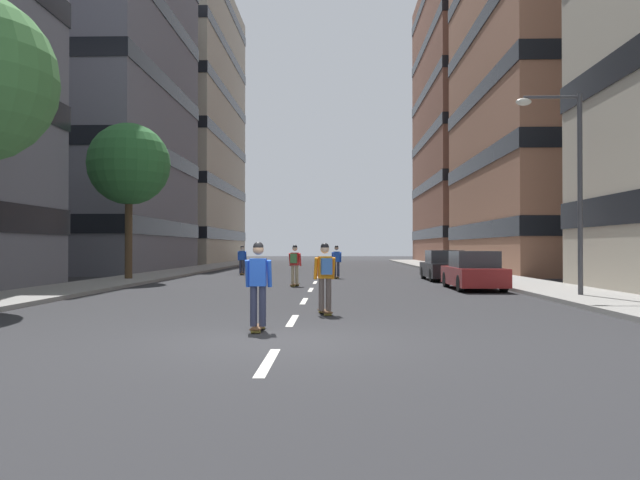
# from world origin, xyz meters

# --- Properties ---
(ground_plane) EXTENTS (155.97, 155.97, 0.00)m
(ground_plane) POSITION_xyz_m (0.00, 25.99, 0.00)
(ground_plane) COLOR #28282B
(sidewalk_left) EXTENTS (3.15, 71.48, 0.14)m
(sidewalk_left) POSITION_xyz_m (-9.20, 29.24, 0.07)
(sidewalk_left) COLOR gray
(sidewalk_left) RESTS_ON ground_plane
(sidewalk_right) EXTENTS (3.15, 71.48, 0.14)m
(sidewalk_right) POSITION_xyz_m (9.20, 29.24, 0.07)
(sidewalk_right) COLOR gray
(sidewalk_right) RESTS_ON ground_plane
(lane_markings) EXTENTS (0.16, 62.20, 0.01)m
(lane_markings) POSITION_xyz_m (0.00, 28.00, 0.00)
(lane_markings) COLOR silver
(lane_markings) RESTS_ON ground_plane
(building_left_mid) EXTENTS (15.70, 17.64, 25.03)m
(building_left_mid) POSITION_xyz_m (-18.56, 31.76, 12.61)
(building_left_mid) COLOR slate
(building_left_mid) RESTS_ON ground_plane
(building_left_far) EXTENTS (15.70, 23.47, 30.34)m
(building_left_far) POSITION_xyz_m (-18.56, 55.78, 15.26)
(building_left_far) COLOR #B2A893
(building_left_far) RESTS_ON ground_plane
(building_right_mid) EXTENTS (15.70, 20.30, 32.90)m
(building_right_mid) POSITION_xyz_m (18.56, 31.76, 16.54)
(building_right_mid) COLOR #9E6B51
(building_right_mid) RESTS_ON ground_plane
(building_right_far) EXTENTS (15.70, 22.10, 31.19)m
(building_right_far) POSITION_xyz_m (18.56, 55.78, 15.69)
(building_right_far) COLOR brown
(building_right_far) RESTS_ON ground_plane
(parked_car_near) EXTENTS (1.82, 4.40, 1.52)m
(parked_car_near) POSITION_xyz_m (6.42, 13.33, 0.70)
(parked_car_near) COLOR maroon
(parked_car_near) RESTS_ON ground_plane
(parked_car_mid) EXTENTS (1.82, 4.40, 1.52)m
(parked_car_mid) POSITION_xyz_m (6.42, 19.94, 0.70)
(parked_car_mid) COLOR black
(parked_car_mid) RESTS_ON ground_plane
(street_tree_mid) EXTENTS (4.01, 4.01, 7.63)m
(street_tree_mid) POSITION_xyz_m (-9.20, 18.75, 5.74)
(street_tree_mid) COLOR #4C3823
(street_tree_mid) RESTS_ON sidewalk_left
(streetlamp_right) EXTENTS (2.13, 0.30, 6.50)m
(streetlamp_right) POSITION_xyz_m (8.51, 9.01, 4.14)
(streetlamp_right) COLOR #3F3F44
(streetlamp_right) RESTS_ON sidewalk_right
(skater_0) EXTENTS (0.57, 0.92, 1.78)m
(skater_0) POSITION_xyz_m (0.72, 4.27, 1.02)
(skater_0) COLOR brown
(skater_0) RESTS_ON ground_plane
(skater_1) EXTENTS (0.53, 0.90, 1.78)m
(skater_1) POSITION_xyz_m (-5.07, 28.32, 1.02)
(skater_1) COLOR brown
(skater_1) RESTS_ON ground_plane
(skater_2) EXTENTS (0.55, 0.92, 1.78)m
(skater_2) POSITION_xyz_m (1.02, 21.79, 0.98)
(skater_2) COLOR brown
(skater_2) RESTS_ON ground_plane
(skater_3) EXTENTS (0.54, 0.91, 1.78)m
(skater_3) POSITION_xyz_m (-4.74, 26.09, 0.98)
(skater_3) COLOR brown
(skater_3) RESTS_ON ground_plane
(skater_4) EXTENTS (0.54, 0.90, 1.78)m
(skater_4) POSITION_xyz_m (-0.57, 1.27, 0.98)
(skater_4) COLOR brown
(skater_4) RESTS_ON ground_plane
(skater_5) EXTENTS (0.57, 0.92, 1.78)m
(skater_5) POSITION_xyz_m (-0.78, 15.13, 1.02)
(skater_5) COLOR brown
(skater_5) RESTS_ON ground_plane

